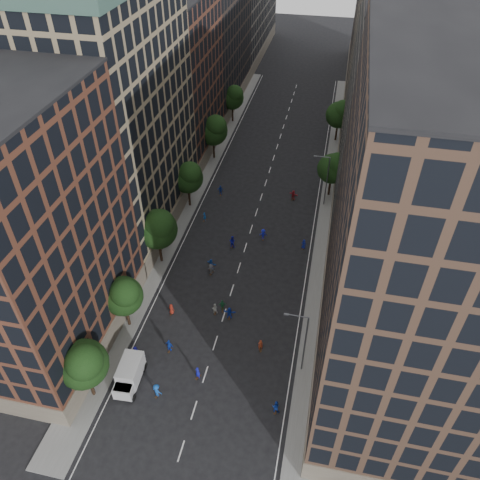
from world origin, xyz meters
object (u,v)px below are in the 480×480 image
(skater_2, at_px, (276,407))
(skater_0, at_px, (136,352))
(streetlamp_far, at_px, (326,178))
(streetlamp_near, at_px, (303,341))
(skater_1, at_px, (198,373))
(cargo_van, at_px, (129,374))

(skater_2, bearing_deg, skater_0, -5.42)
(streetlamp_far, xyz_separation_m, skater_0, (-18.87, -35.36, -4.34))
(streetlamp_far, relative_size, skater_2, 5.16)
(streetlamp_near, bearing_deg, skater_1, -162.25)
(streetlamp_far, bearing_deg, skater_1, -106.82)
(skater_1, bearing_deg, streetlamp_near, -137.99)
(skater_0, bearing_deg, streetlamp_near, 170.82)
(streetlamp_far, bearing_deg, skater_0, -118.08)
(skater_0, height_order, skater_1, skater_1)
(streetlamp_far, distance_m, cargo_van, 42.90)
(skater_0, bearing_deg, cargo_van, 84.43)
(streetlamp_near, distance_m, skater_2, 7.44)
(streetlamp_far, height_order, skater_0, streetlamp_far)
(cargo_van, relative_size, skater_0, 3.09)
(skater_0, bearing_deg, skater_1, 155.16)
(skater_1, bearing_deg, skater_0, 15.75)
(streetlamp_near, xyz_separation_m, skater_0, (-18.87, -2.36, -4.34))
(streetlamp_far, relative_size, cargo_van, 1.77)
(streetlamp_near, bearing_deg, skater_2, -107.89)
(cargo_van, bearing_deg, streetlamp_far, 61.35)
(skater_0, bearing_deg, skater_2, 152.29)
(cargo_van, xyz_separation_m, skater_2, (16.38, -0.14, -0.52))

